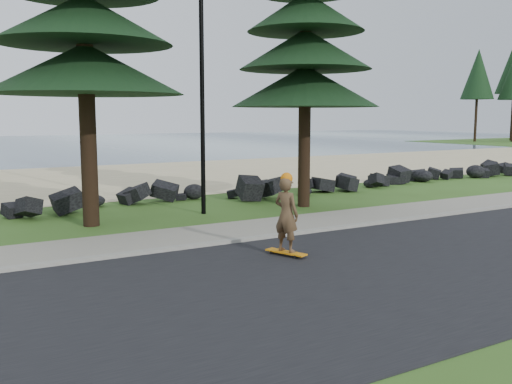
% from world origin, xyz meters
% --- Properties ---
extents(ground, '(160.00, 160.00, 0.00)m').
position_xyz_m(ground, '(0.00, 0.00, 0.00)').
color(ground, '#315119').
rests_on(ground, ground).
extents(road, '(160.00, 7.00, 0.02)m').
position_xyz_m(road, '(0.00, -4.50, 0.01)').
color(road, black).
rests_on(road, ground).
extents(kerb, '(160.00, 0.20, 0.10)m').
position_xyz_m(kerb, '(0.00, -0.90, 0.05)').
color(kerb, gray).
rests_on(kerb, ground).
extents(sidewalk, '(160.00, 2.00, 0.08)m').
position_xyz_m(sidewalk, '(0.00, 0.20, 0.04)').
color(sidewalk, gray).
rests_on(sidewalk, ground).
extents(beach_sand, '(160.00, 15.00, 0.01)m').
position_xyz_m(beach_sand, '(0.00, 14.50, 0.01)').
color(beach_sand, tan).
rests_on(beach_sand, ground).
extents(ocean, '(160.00, 58.00, 0.01)m').
position_xyz_m(ocean, '(0.00, 51.00, 0.00)').
color(ocean, '#314A5E').
rests_on(ocean, ground).
extents(seawall_boulders, '(60.00, 2.40, 1.10)m').
position_xyz_m(seawall_boulders, '(0.00, 5.60, 0.00)').
color(seawall_boulders, black).
rests_on(seawall_boulders, ground).
extents(lamp_post, '(0.25, 0.14, 8.14)m').
position_xyz_m(lamp_post, '(0.00, 3.20, 4.13)').
color(lamp_post, black).
rests_on(lamp_post, ground).
extents(skateboarder, '(0.56, 0.99, 1.80)m').
position_xyz_m(skateboarder, '(-0.81, -2.62, 0.91)').
color(skateboarder, orange).
rests_on(skateboarder, ground).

